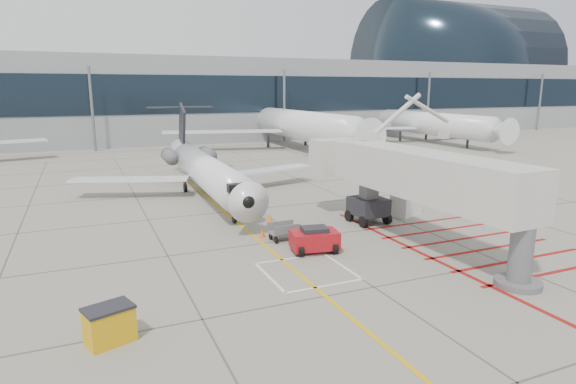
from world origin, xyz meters
name	(u,v)px	position (x,y,z in m)	size (l,w,h in m)	color
ground_plane	(332,259)	(0.00, 0.00, 0.00)	(260.00, 260.00, 0.00)	gray
regional_jet	(211,157)	(-2.52, 15.45, 3.65)	(22.11, 27.87, 7.30)	white
jet_bridge	(429,185)	(5.91, -0.31, 3.63)	(8.60, 18.16, 7.26)	beige
pushback_tug	(314,239)	(-0.33, 1.51, 0.75)	(2.59, 1.62, 1.51)	#AA1018
spill_bin	(109,324)	(-11.44, -4.39, 0.69)	(1.60, 1.06, 1.38)	#D69A0B
baggage_cart	(284,231)	(-1.08, 4.13, 0.55)	(1.73, 1.10, 1.10)	#5D5D62
ground_power_unit	(406,202)	(9.36, 6.13, 0.92)	(2.33, 1.36, 1.85)	white
cone_nose	(262,233)	(-2.06, 5.19, 0.26)	(0.38, 0.38, 0.52)	#F65C0C
cone_side	(270,217)	(-0.33, 8.38, 0.27)	(0.38, 0.38, 0.53)	orange
terminal_building	(203,99)	(10.00, 70.00, 7.00)	(180.00, 28.00, 14.00)	gray
terminal_glass_band	(223,94)	(10.00, 55.95, 8.00)	(180.00, 0.10, 6.00)	black
terminal_dome	(454,66)	(70.00, 70.00, 14.00)	(40.00, 28.00, 28.00)	black
bg_aircraft_c	(293,105)	(17.99, 46.00, 6.41)	(38.48, 42.76, 12.83)	silver
bg_aircraft_d	(422,108)	(42.14, 46.00, 5.60)	(33.58, 37.31, 11.19)	silver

